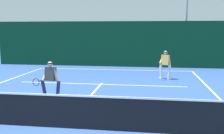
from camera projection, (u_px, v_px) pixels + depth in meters
ground_plane at (62, 128)px, 7.47m from camera, size 80.00×80.00×0.00m
court_line_baseline_far at (114, 70)px, 18.19m from camera, size 10.57×0.10×0.01m
court_line_service at (101, 84)px, 13.38m from camera, size 8.62×0.10×0.01m
court_line_centre at (88, 99)px, 10.60m from camera, size 0.10×6.40×0.01m
tennis_net at (61, 111)px, 7.40m from camera, size 11.58×0.09×1.09m
player_near at (50, 79)px, 10.30m from camera, size 0.96×0.85×1.55m
player_far at (165, 64)px, 14.67m from camera, size 0.96×0.89×1.61m
tennis_ball_extra at (34, 78)px, 14.83m from camera, size 0.07×0.07×0.07m
back_fence_windscreen at (117, 44)px, 19.55m from camera, size 18.83×0.12×3.38m
light_pole at (187, 1)px, 19.78m from camera, size 0.55×0.44×8.05m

